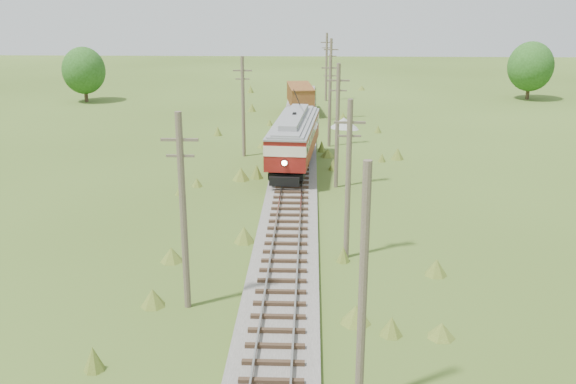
{
  "coord_description": "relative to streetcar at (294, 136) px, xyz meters",
  "views": [
    {
      "loc": [
        1.35,
        -14.19,
        13.78
      ],
      "look_at": [
        0.0,
        22.12,
        2.37
      ],
      "focal_mm": 40.0,
      "sensor_mm": 36.0,
      "label": 1
    }
  ],
  "objects": [
    {
      "name": "utility_pole_r_6",
      "position": [
        3.2,
        34.32,
        1.72
      ],
      "size": [
        1.6,
        0.3,
        8.7
      ],
      "color": "brown",
      "rests_on": "ground"
    },
    {
      "name": "tree_mid_b",
      "position": [
        30.0,
        36.32,
        1.57
      ],
      "size": [
        5.88,
        5.88,
        7.57
      ],
      "color": "#38281C",
      "rests_on": "ground"
    },
    {
      "name": "gondola",
      "position": [
        0.0,
        25.18,
        -0.74
      ],
      "size": [
        3.51,
        8.37,
        2.7
      ],
      "rotation": [
        0.0,
        0.0,
        0.11
      ],
      "color": "black",
      "rests_on": "ground"
    },
    {
      "name": "streetcar",
      "position": [
        0.0,
        0.0,
        0.0
      ],
      "size": [
        4.08,
        13.25,
        6.0
      ],
      "rotation": [
        0.0,
        0.0,
        -0.08
      ],
      "color": "black",
      "rests_on": "ground"
    },
    {
      "name": "utility_pole_l_a",
      "position": [
        -4.2,
        -23.68,
        1.87
      ],
      "size": [
        1.6,
        0.3,
        9.0
      ],
      "color": "brown",
      "rests_on": "ground"
    },
    {
      "name": "utility_pole_r_4",
      "position": [
        3.0,
        8.32,
        1.56
      ],
      "size": [
        1.6,
        0.3,
        8.4
      ],
      "color": "brown",
      "rests_on": "ground"
    },
    {
      "name": "utility_pole_r_5",
      "position": [
        3.4,
        21.32,
        1.82
      ],
      "size": [
        1.6,
        0.3,
        8.9
      ],
      "color": "brown",
      "rests_on": "ground"
    },
    {
      "name": "gravel_pile",
      "position": [
        4.87,
        16.76,
        -2.25
      ],
      "size": [
        2.99,
        3.17,
        1.09
      ],
      "color": "gray",
      "rests_on": "ground"
    },
    {
      "name": "tree_mid_a",
      "position": [
        -28.0,
        32.32,
        1.26
      ],
      "size": [
        5.46,
        5.46,
        7.03
      ],
      "color": "#38281C",
      "rests_on": "ground"
    },
    {
      "name": "railbed_main",
      "position": [
        0.0,
        -1.68,
        -2.56
      ],
      "size": [
        3.6,
        96.0,
        0.57
      ],
      "color": "#605B54",
      "rests_on": "ground"
    },
    {
      "name": "utility_pole_r_2",
      "position": [
        3.3,
        -17.68,
        1.67
      ],
      "size": [
        1.6,
        0.3,
        8.6
      ],
      "color": "brown",
      "rests_on": "ground"
    },
    {
      "name": "utility_pole_r_3",
      "position": [
        3.2,
        -4.68,
        1.87
      ],
      "size": [
        1.6,
        0.3,
        9.0
      ],
      "color": "brown",
      "rests_on": "ground"
    },
    {
      "name": "utility_pole_l_b",
      "position": [
        -4.5,
        4.32,
        1.67
      ],
      "size": [
        1.6,
        0.3,
        8.6
      ],
      "color": "brown",
      "rests_on": "ground"
    },
    {
      "name": "utility_pole_r_1",
      "position": [
        3.1,
        -30.68,
        1.64
      ],
      "size": [
        0.3,
        0.3,
        8.8
      ],
      "color": "brown",
      "rests_on": "ground"
    }
  ]
}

